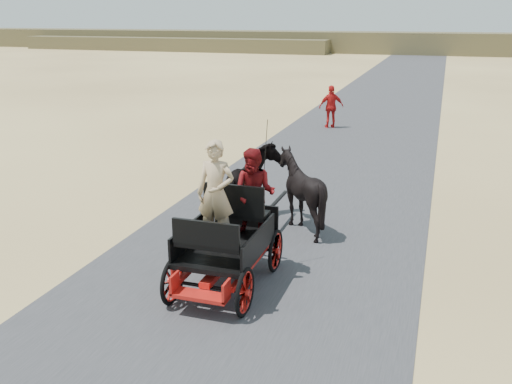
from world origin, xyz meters
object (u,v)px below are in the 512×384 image
(horse_left, at_px, (252,187))
(horse_right, at_px, (301,191))
(carriage, at_px, (227,265))
(pedestrian, at_px, (331,107))

(horse_left, relative_size, horse_right, 1.18)
(carriage, xyz_separation_m, horse_right, (0.55, 3.00, 0.49))
(carriage, height_order, horse_right, horse_right)
(carriage, xyz_separation_m, horse_left, (-0.55, 3.00, 0.49))
(pedestrian, bearing_deg, horse_right, 71.20)
(horse_left, bearing_deg, pedestrian, -87.64)
(carriage, xyz_separation_m, pedestrian, (-1.03, 14.59, 0.50))
(carriage, distance_m, pedestrian, 14.63)
(carriage, height_order, horse_left, horse_left)
(horse_left, distance_m, horse_right, 1.10)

